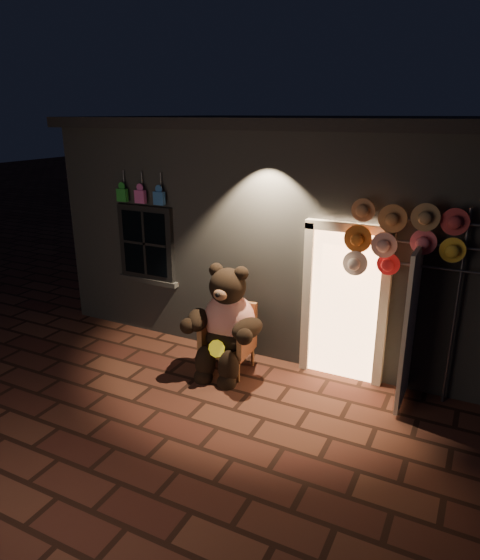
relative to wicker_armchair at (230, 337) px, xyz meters
The scene contains 5 objects.
ground 1.09m from the wicker_armchair, 82.08° to the right, with size 60.00×60.00×0.00m, color #542D20.
shop_building 3.28m from the wicker_armchair, 87.44° to the left, with size 7.30×5.95×3.51m.
wicker_armchair is the anchor object (origin of this frame).
teddy_bear 0.28m from the wicker_armchair, 88.29° to the right, with size 1.20×0.95×1.65m.
hat_rack 2.69m from the wicker_armchair, ahead, with size 1.66×0.22×2.52m.
Camera 1 is at (2.90, -4.78, 3.52)m, focal length 32.00 mm.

